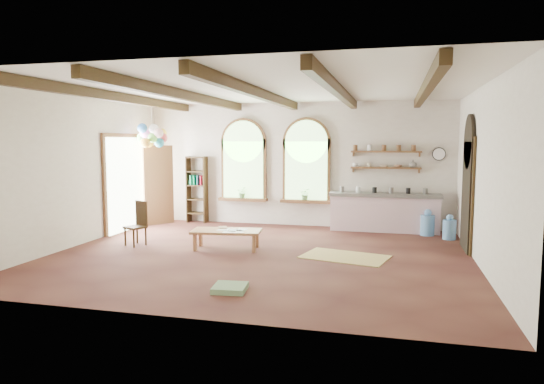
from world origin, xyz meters
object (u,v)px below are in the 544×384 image
(coffee_table, at_px, (226,232))
(kitchen_counter, at_px, (384,212))
(side_chair, at_px, (136,233))
(balloon_cluster, at_px, (152,136))

(coffee_table, bearing_deg, kitchen_counter, 42.93)
(side_chair, relative_size, balloon_cluster, 0.82)
(side_chair, distance_m, balloon_cluster, 2.91)
(kitchen_counter, bearing_deg, balloon_cluster, -169.91)
(kitchen_counter, xyz_separation_m, balloon_cluster, (-5.71, -1.02, 1.86))
(kitchen_counter, xyz_separation_m, side_chair, (-5.09, -2.98, -0.20))
(kitchen_counter, xyz_separation_m, coffee_table, (-3.10, -2.88, -0.12))
(kitchen_counter, height_order, balloon_cluster, balloon_cluster)
(kitchen_counter, distance_m, balloon_cluster, 6.09)
(side_chair, height_order, balloon_cluster, balloon_cluster)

